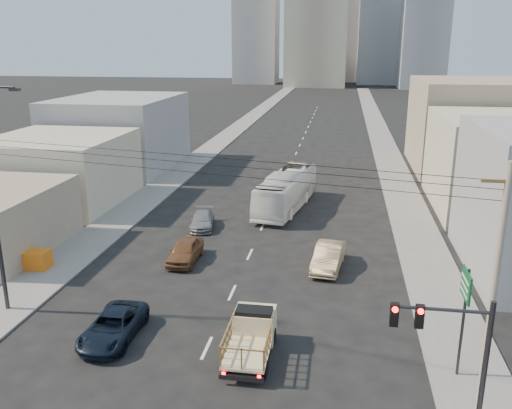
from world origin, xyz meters
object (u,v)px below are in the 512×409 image
(flatbed_pickup, at_px, (251,334))
(green_sign, at_px, (465,297))
(sedan_brown, at_px, (185,251))
(sedan_grey, at_px, (202,220))
(city_bus, at_px, (286,191))
(crate_stack, at_px, (35,259))
(navy_pickup, at_px, (113,326))
(traffic_signal, at_px, (453,353))
(utility_pole, at_px, (494,292))
(sedan_tan, at_px, (328,257))

(flatbed_pickup, height_order, green_sign, green_sign)
(sedan_brown, height_order, sedan_grey, sedan_brown)
(city_bus, xyz_separation_m, crate_stack, (-14.31, -15.81, -0.91))
(navy_pickup, height_order, sedan_grey, navy_pickup)
(crate_stack, bearing_deg, traffic_signal, -29.42)
(sedan_brown, bearing_deg, crate_stack, -162.61)
(sedan_brown, bearing_deg, navy_pickup, -93.92)
(sedan_grey, bearing_deg, utility_pole, -60.65)
(sedan_grey, bearing_deg, city_bus, 36.74)
(navy_pickup, bearing_deg, sedan_brown, 86.01)
(traffic_signal, bearing_deg, flatbed_pickup, 145.34)
(city_bus, distance_m, sedan_tan, 13.31)
(sedan_tan, bearing_deg, flatbed_pickup, -99.68)
(green_sign, bearing_deg, sedan_brown, 144.83)
(traffic_signal, bearing_deg, sedan_tan, 105.49)
(flatbed_pickup, height_order, utility_pole, utility_pole)
(crate_stack, bearing_deg, sedan_tan, 9.73)
(flatbed_pickup, height_order, crate_stack, flatbed_pickup)
(flatbed_pickup, bearing_deg, green_sign, -1.62)
(city_bus, height_order, sedan_tan, city_bus)
(navy_pickup, height_order, green_sign, green_sign)
(flatbed_pickup, bearing_deg, sedan_tan, 73.48)
(green_sign, bearing_deg, city_bus, 112.63)
(sedan_grey, height_order, utility_pole, utility_pole)
(sedan_tan, height_order, sedan_grey, sedan_tan)
(city_bus, xyz_separation_m, green_sign, (9.85, -23.64, 2.14))
(navy_pickup, xyz_separation_m, traffic_signal, (14.43, -5.62, 3.42))
(city_bus, height_order, crate_stack, city_bus)
(sedan_brown, relative_size, sedan_tan, 0.92)
(navy_pickup, distance_m, green_sign, 16.13)
(city_bus, relative_size, sedan_grey, 2.78)
(flatbed_pickup, xyz_separation_m, navy_pickup, (-6.82, 0.35, -0.43))
(utility_pole, bearing_deg, sedan_brown, 139.61)
(sedan_tan, relative_size, crate_stack, 2.60)
(sedan_grey, height_order, green_sign, green_sign)
(city_bus, relative_size, green_sign, 2.30)
(sedan_brown, bearing_deg, utility_pole, -40.52)
(navy_pickup, distance_m, traffic_signal, 15.85)
(sedan_tan, distance_m, green_sign, 12.78)
(sedan_grey, bearing_deg, sedan_brown, -94.44)
(utility_pole, bearing_deg, city_bus, 111.30)
(sedan_brown, relative_size, green_sign, 0.86)
(green_sign, relative_size, crate_stack, 2.78)
(city_bus, distance_m, crate_stack, 21.34)
(traffic_signal, bearing_deg, city_bus, 106.46)
(traffic_signal, bearing_deg, utility_pole, 55.39)
(sedan_brown, bearing_deg, city_bus, 67.62)
(crate_stack, bearing_deg, city_bus, 47.84)
(sedan_brown, bearing_deg, sedan_grey, 94.95)
(sedan_brown, relative_size, utility_pole, 0.43)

